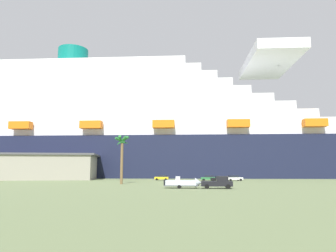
% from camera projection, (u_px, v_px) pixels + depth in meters
% --- Properties ---
extents(ground_plane, '(600.00, 600.00, 0.00)m').
position_uv_depth(ground_plane, '(189.00, 179.00, 105.04)').
color(ground_plane, '#66754C').
extents(cruise_ship, '(236.13, 62.19, 67.40)m').
position_uv_depth(cruise_ship, '(128.00, 133.00, 131.79)').
color(cruise_ship, '#191E38').
rests_on(cruise_ship, ground_plane).
extents(terminal_building, '(58.60, 29.02, 8.37)m').
position_uv_depth(terminal_building, '(12.00, 167.00, 102.84)').
color(terminal_building, gray).
rests_on(terminal_building, ground_plane).
extents(pickup_truck, '(5.84, 2.96, 2.20)m').
position_uv_depth(pickup_truck, '(218.00, 183.00, 55.03)').
color(pickup_truck, black).
rests_on(pickup_truck, ground_plane).
extents(small_boat_on_trailer, '(7.72, 2.93, 2.15)m').
position_uv_depth(small_boat_on_trailer, '(185.00, 183.00, 55.60)').
color(small_boat_on_trailer, '#595960').
rests_on(small_boat_on_trailer, ground_plane).
extents(palm_tree, '(3.65, 3.41, 11.38)m').
position_uv_depth(palm_tree, '(122.00, 147.00, 72.22)').
color(palm_tree, brown).
rests_on(palm_tree, ground_plane).
extents(parked_car_white_van, '(4.97, 2.59, 1.58)m').
position_uv_depth(parked_car_white_van, '(234.00, 178.00, 89.87)').
color(parked_car_white_van, white).
rests_on(parked_car_white_van, ground_plane).
extents(parked_car_green_wagon, '(4.56, 2.35, 1.58)m').
position_uv_depth(parked_car_green_wagon, '(209.00, 178.00, 90.84)').
color(parked_car_green_wagon, '#2D723F').
rests_on(parked_car_green_wagon, ground_plane).
extents(parked_car_black_coupe, '(4.67, 2.05, 1.58)m').
position_uv_depth(parked_car_black_coupe, '(219.00, 179.00, 84.32)').
color(parked_car_black_coupe, black).
rests_on(parked_car_black_coupe, ground_plane).
extents(parked_car_yellow_taxi, '(4.54, 2.71, 1.58)m').
position_uv_depth(parked_car_yellow_taxi, '(162.00, 178.00, 94.59)').
color(parked_car_yellow_taxi, yellow).
rests_on(parked_car_yellow_taxi, ground_plane).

